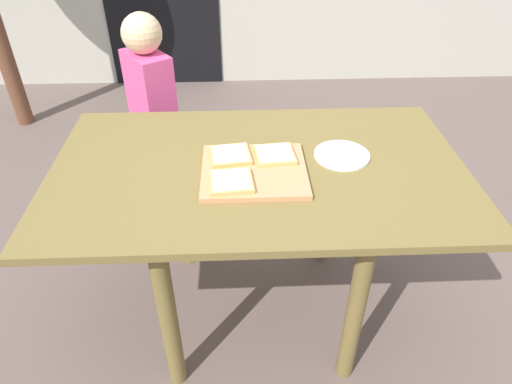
% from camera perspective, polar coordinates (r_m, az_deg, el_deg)
% --- Properties ---
extents(ground_plane, '(16.00, 16.00, 0.00)m').
position_cam_1_polar(ground_plane, '(2.06, 0.24, -14.27)').
color(ground_plane, '#67544E').
extents(dining_table, '(1.41, 0.84, 0.74)m').
position_cam_1_polar(dining_table, '(1.62, 0.30, 0.09)').
color(dining_table, brown).
rests_on(dining_table, ground).
extents(cutting_board, '(0.34, 0.32, 0.02)m').
position_cam_1_polar(cutting_board, '(1.51, -0.25, 2.64)').
color(cutting_board, tan).
rests_on(cutting_board, dining_table).
extents(pizza_slice_near_left, '(0.14, 0.14, 0.02)m').
position_cam_1_polar(pizza_slice_near_left, '(1.43, -3.08, 1.34)').
color(pizza_slice_near_left, tan).
rests_on(pizza_slice_near_left, cutting_board).
extents(pizza_slice_far_right, '(0.14, 0.14, 0.02)m').
position_cam_1_polar(pizza_slice_far_right, '(1.57, 2.36, 4.70)').
color(pizza_slice_far_right, tan).
rests_on(pizza_slice_far_right, cutting_board).
extents(pizza_slice_far_left, '(0.15, 0.15, 0.02)m').
position_cam_1_polar(pizza_slice_far_left, '(1.56, -3.20, 4.63)').
color(pizza_slice_far_left, tan).
rests_on(pizza_slice_far_left, cutting_board).
extents(plate_white_right, '(0.19, 0.19, 0.01)m').
position_cam_1_polar(plate_white_right, '(1.63, 10.67, 4.55)').
color(plate_white_right, white).
rests_on(plate_white_right, dining_table).
extents(child_left, '(0.25, 0.28, 1.07)m').
position_cam_1_polar(child_left, '(2.22, -12.68, 9.61)').
color(child_left, navy).
rests_on(child_left, ground).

